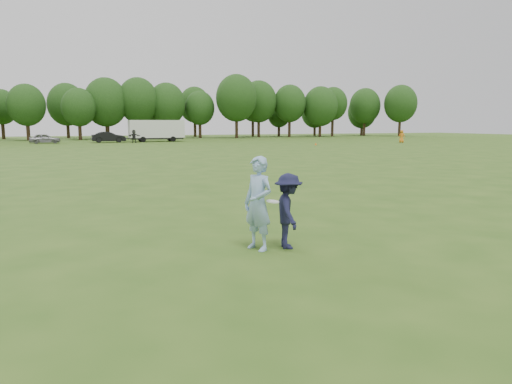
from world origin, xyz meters
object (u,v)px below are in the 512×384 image
Objects in this scene: defender at (288,211)px; field_cone at (316,144)px; car_e at (45,139)px; car_f at (109,137)px; cargo_trailer at (156,130)px; thrower at (258,203)px; player_far_d at (134,136)px; player_far_c at (402,136)px.

field_cone is (24.27, 42.19, -0.67)m from defender.
car_e is (-7.77, 59.72, -0.15)m from defender.
cargo_trailer is at bearing -86.94° from car_f.
thrower is 0.43× the size of car_f.
player_far_d is 6.13× the size of field_cone.
car_e is 36.52m from field_cone.
defender is 0.89× the size of player_far_d.
player_far_c is 37.70m from player_far_d.
car_f is (-3.21, 2.71, -0.15)m from player_far_d.
defender is 48.68m from field_cone.
player_far_d is at bearing 11.15° from defender.
player_far_d is (4.41, 57.17, -0.08)m from thrower.
player_far_c reaches higher than car_f.
cargo_trailer is (15.23, 0.90, 1.11)m from car_e.
cargo_trailer reaches higher than car_f.
player_far_d is 0.39× the size of car_f.
car_f is 7.02m from cargo_trailer.
player_far_c is at bearing 114.10° from thrower.
cargo_trailer is at bearing 132.35° from field_cone.
thrower reaches higher than car_f.
player_far_d reaches higher than player_far_c.
player_far_c is 0.39× the size of car_f.
player_far_c is 6.01× the size of field_cone.
player_far_d reaches higher than car_f.
thrower is at bearing -175.03° from car_e.
car_f is at bearing -174.84° from cargo_trailer.
car_f is at bearing 127.48° from player_far_d.
defender is at bearing -119.91° from field_cone.
player_far_d reaches higher than car_e.
car_f is at bearing 29.09° from player_far_c.
cargo_trailer is (6.92, 0.62, 1.01)m from car_f.
defender is 5.44× the size of field_cone.
field_cone is 0.03× the size of cargo_trailer.
thrower is 0.22× the size of cargo_trailer.
player_far_d is at bearing -132.24° from car_f.
field_cone is at bearing -48.73° from player_far_d.
thrower is at bearing -97.64° from cargo_trailer.
car_f reaches higher than car_e.
defender is 57.41m from player_far_d.
defender is at bearing 100.30° from player_far_c.
car_e is 0.84× the size of car_f.
field_cone is at bearing 125.66° from thrower.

